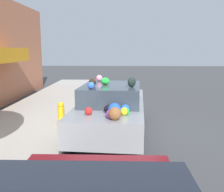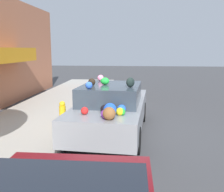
% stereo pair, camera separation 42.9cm
% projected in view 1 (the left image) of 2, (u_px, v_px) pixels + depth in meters
% --- Properties ---
extents(ground_plane, '(60.00, 60.00, 0.00)m').
position_uv_depth(ground_plane, '(114.00, 133.00, 7.59)').
color(ground_plane, '#424244').
extents(sidewalk_curb, '(24.00, 3.20, 0.14)m').
position_uv_depth(sidewalk_curb, '(22.00, 130.00, 7.69)').
color(sidewalk_curb, '#B2ADA3').
rests_on(sidewalk_curb, ground).
extents(fire_hydrant, '(0.20, 0.20, 0.70)m').
position_uv_depth(fire_hydrant, '(61.00, 113.00, 7.92)').
color(fire_hydrant, gold).
rests_on(fire_hydrant, sidewalk_curb).
extents(art_car, '(4.63, 2.05, 1.69)m').
position_uv_depth(art_car, '(112.00, 108.00, 7.41)').
color(art_car, gray).
rests_on(art_car, ground).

